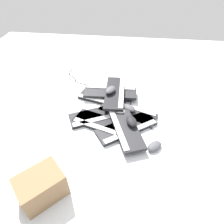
% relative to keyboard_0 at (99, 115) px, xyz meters
% --- Properties ---
extents(ground_plane, '(3.20, 3.20, 0.00)m').
position_rel_keyboard_0_xyz_m(ground_plane, '(-0.04, -0.01, -0.01)').
color(ground_plane, silver).
extents(keyboard_0, '(0.46, 0.33, 0.03)m').
position_rel_keyboard_0_xyz_m(keyboard_0, '(0.00, 0.00, 0.00)').
color(keyboard_0, black).
rests_on(keyboard_0, ground).
extents(keyboard_1, '(0.46, 0.28, 0.03)m').
position_rel_keyboard_0_xyz_m(keyboard_1, '(-0.05, 0.09, 0.00)').
color(keyboard_1, black).
rests_on(keyboard_1, ground).
extents(keyboard_2, '(0.45, 0.38, 0.03)m').
position_rel_keyboard_0_xyz_m(keyboard_2, '(-0.22, 0.11, 0.00)').
color(keyboard_2, '#232326').
rests_on(keyboard_2, ground).
extents(keyboard_3, '(0.46, 0.29, 0.03)m').
position_rel_keyboard_0_xyz_m(keyboard_3, '(-0.22, -0.06, 0.00)').
color(keyboard_3, '#232326').
rests_on(keyboard_3, ground).
extents(keyboard_4, '(0.46, 0.26, 0.03)m').
position_rel_keyboard_0_xyz_m(keyboard_4, '(-0.02, -0.21, 0.00)').
color(keyboard_4, black).
rests_on(keyboard_4, ground).
extents(keyboard_5, '(0.30, 0.46, 0.03)m').
position_rel_keyboard_0_xyz_m(keyboard_5, '(-0.21, 0.13, 0.03)').
color(keyboard_5, '#232326').
rests_on(keyboard_5, keyboard_2).
extents(keyboard_6, '(0.44, 0.16, 0.03)m').
position_rel_keyboard_0_xyz_m(keyboard_6, '(-0.06, -0.26, 0.03)').
color(keyboard_6, '#232326').
rests_on(keyboard_6, keyboard_4).
extents(keyboard_7, '(0.17, 0.45, 0.03)m').
position_rel_keyboard_0_xyz_m(keyboard_7, '(-0.10, -0.22, 0.06)').
color(keyboard_7, black).
rests_on(keyboard_7, keyboard_6).
extents(mouse_0, '(0.10, 0.13, 0.04)m').
position_rel_keyboard_0_xyz_m(mouse_0, '(-0.06, -0.21, 0.10)').
color(mouse_0, '#4C4C51').
rests_on(mouse_0, keyboard_7).
extents(mouse_1, '(0.13, 0.10, 0.04)m').
position_rel_keyboard_0_xyz_m(mouse_1, '(-0.15, -0.03, 0.04)').
color(mouse_1, '#B7B7BC').
rests_on(mouse_1, keyboard_3).
extents(mouse_2, '(0.10, 0.13, 0.04)m').
position_rel_keyboard_0_xyz_m(mouse_2, '(-0.25, 0.10, 0.07)').
color(mouse_2, black).
rests_on(mouse_2, keyboard_5).
extents(mouse_3, '(0.13, 0.11, 0.04)m').
position_rel_keyboard_0_xyz_m(mouse_3, '(-0.22, -0.07, 0.04)').
color(mouse_3, '#4C4C51').
rests_on(mouse_3, keyboard_3).
extents(mouse_4, '(0.12, 0.12, 0.04)m').
position_rel_keyboard_0_xyz_m(mouse_4, '(-0.41, 0.26, 0.01)').
color(mouse_4, '#4C4C51').
rests_on(mouse_4, ground).
extents(cable_0, '(0.39, 0.35, 0.01)m').
position_rel_keyboard_0_xyz_m(cable_0, '(0.25, -0.48, -0.01)').
color(cable_0, black).
rests_on(cable_0, ground).
extents(cardboard_box, '(0.27, 0.27, 0.16)m').
position_rel_keyboard_0_xyz_m(cardboard_box, '(0.19, 0.64, 0.07)').
color(cardboard_box, olive).
rests_on(cardboard_box, ground).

